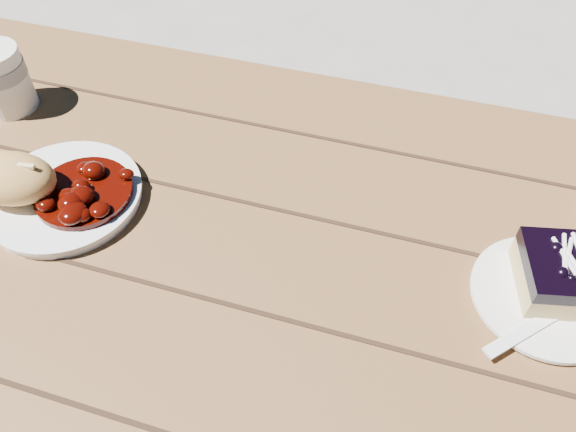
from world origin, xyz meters
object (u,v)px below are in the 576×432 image
(dessert_plate, at_px, (545,297))
(coffee_cup, at_px, (1,79))
(bread_roll, at_px, (11,178))
(main_plate, at_px, (65,197))
(picnic_table, at_px, (172,296))
(blueberry_cake, at_px, (564,274))

(dessert_plate, bearing_deg, coffee_cup, 170.73)
(bread_roll, bearing_deg, main_plate, 19.98)
(main_plate, bearing_deg, bread_roll, -160.02)
(picnic_table, distance_m, dessert_plate, 0.52)
(main_plate, height_order, blueberry_cake, blueberry_cake)
(main_plate, distance_m, bread_roll, 0.07)
(picnic_table, distance_m, main_plate, 0.22)
(bread_roll, xyz_separation_m, blueberry_cake, (0.70, 0.06, -0.01))
(picnic_table, distance_m, coffee_cup, 0.43)
(bread_roll, height_order, blueberry_cake, bread_roll)
(coffee_cup, bearing_deg, main_plate, -39.24)
(bread_roll, height_order, dessert_plate, bread_roll)
(picnic_table, relative_size, dessert_plate, 11.80)
(picnic_table, height_order, coffee_cup, coffee_cup)
(main_plate, bearing_deg, picnic_table, -4.77)
(blueberry_cake, bearing_deg, main_plate, 171.29)
(picnic_table, xyz_separation_m, blueberry_cake, (0.50, 0.05, 0.20))
(main_plate, relative_size, coffee_cup, 1.99)
(picnic_table, distance_m, blueberry_cake, 0.54)
(bread_roll, xyz_separation_m, coffee_cup, (-0.14, 0.18, 0.00))
(dessert_plate, height_order, coffee_cup, coffee_cup)
(main_plate, bearing_deg, blueberry_cake, 3.56)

